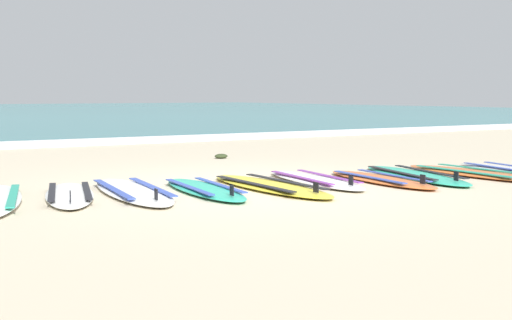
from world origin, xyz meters
TOP-DOWN VIEW (x-y plane):
  - ground_plane at (0.00, 0.00)m, footprint 80.00×80.00m
  - wave_foam_strip at (0.00, 7.95)m, footprint 80.00×0.77m
  - surfboard_1 at (-2.13, 0.29)m, footprint 1.06×2.08m
  - surfboard_2 at (-1.46, 0.18)m, footprint 0.94×2.50m
  - surfboard_3 at (-0.71, -0.10)m, footprint 0.79×2.14m
  - surfboard_4 at (0.08, -0.25)m, footprint 0.67×2.43m
  - surfboard_5 at (0.88, -0.08)m, footprint 0.84×2.25m
  - surfboard_6 at (1.63, -0.48)m, footprint 0.75×2.15m
  - surfboard_7 at (2.33, -0.38)m, footprint 1.18×2.50m
  - surfboard_8 at (3.19, -0.64)m, footprint 0.68×2.43m
  - surfboard_9 at (3.93, -0.62)m, footprint 0.93×2.12m
  - seaweed_clump_near_shoreline at (1.51, 3.44)m, footprint 0.24×0.19m

SIDE VIEW (x-z plane):
  - ground_plane at x=0.00m, z-range 0.00..0.00m
  - surfboard_2 at x=-1.46m, z-range -0.05..0.13m
  - surfboard_7 at x=2.33m, z-range -0.05..0.13m
  - surfboard_4 at x=0.08m, z-range -0.05..0.13m
  - surfboard_8 at x=3.19m, z-range -0.05..0.13m
  - surfboard_5 at x=0.88m, z-range -0.05..0.13m
  - surfboard_6 at x=1.63m, z-range -0.05..0.13m
  - surfboard_3 at x=-0.71m, z-range -0.05..0.13m
  - surfboard_9 at x=3.93m, z-range -0.05..0.13m
  - surfboard_1 at x=-2.13m, z-range -0.05..0.13m
  - seaweed_clump_near_shoreline at x=1.51m, z-range 0.00..0.08m
  - wave_foam_strip at x=0.00m, z-range 0.00..0.11m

